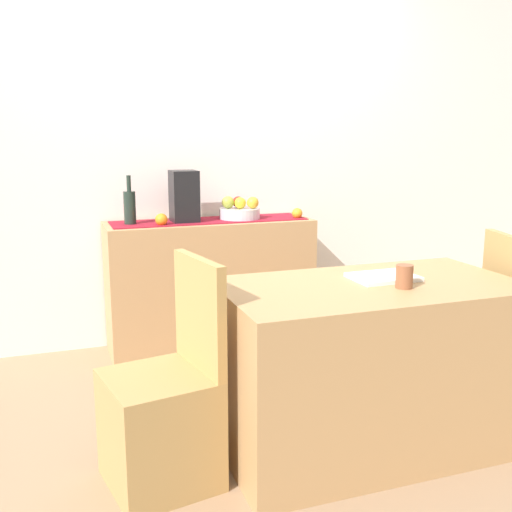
% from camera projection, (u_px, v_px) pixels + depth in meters
% --- Properties ---
extents(ground_plane, '(6.40, 6.40, 0.02)m').
position_uv_depth(ground_plane, '(279.00, 403.00, 3.11)').
color(ground_plane, '#98795B').
rests_on(ground_plane, ground).
extents(room_wall_rear, '(6.40, 0.06, 2.70)m').
position_uv_depth(room_wall_rear, '(215.00, 137.00, 3.93)').
color(room_wall_rear, silver).
rests_on(room_wall_rear, ground).
extents(sideboard_console, '(1.30, 0.42, 0.83)m').
position_uv_depth(sideboard_console, '(211.00, 285.00, 3.84)').
color(sideboard_console, tan).
rests_on(sideboard_console, ground).
extents(table_runner, '(1.22, 0.32, 0.01)m').
position_uv_depth(table_runner, '(210.00, 220.00, 3.75)').
color(table_runner, maroon).
rests_on(table_runner, sideboard_console).
extents(fruit_bowl, '(0.26, 0.26, 0.07)m').
position_uv_depth(fruit_bowl, '(240.00, 213.00, 3.81)').
color(fruit_bowl, silver).
rests_on(fruit_bowl, table_runner).
extents(apple_right, '(0.08, 0.08, 0.08)m').
position_uv_depth(apple_right, '(228.00, 202.00, 3.78)').
color(apple_right, '#9AA138').
rests_on(apple_right, fruit_bowl).
extents(apple_rear, '(0.07, 0.07, 0.07)m').
position_uv_depth(apple_rear, '(238.00, 202.00, 3.84)').
color(apple_rear, red).
rests_on(apple_rear, fruit_bowl).
extents(apple_center, '(0.07, 0.07, 0.07)m').
position_uv_depth(apple_center, '(240.00, 203.00, 3.77)').
color(apple_center, gold).
rests_on(apple_center, fruit_bowl).
extents(apple_front, '(0.08, 0.08, 0.08)m').
position_uv_depth(apple_front, '(253.00, 203.00, 3.78)').
color(apple_front, gold).
rests_on(apple_front, fruit_bowl).
extents(wine_bottle, '(0.07, 0.07, 0.30)m').
position_uv_depth(wine_bottle, '(130.00, 207.00, 3.57)').
color(wine_bottle, '#202E26').
rests_on(wine_bottle, sideboard_console).
extents(coffee_maker, '(0.16, 0.18, 0.32)m').
position_uv_depth(coffee_maker, '(184.00, 197.00, 3.67)').
color(coffee_maker, black).
rests_on(coffee_maker, sideboard_console).
extents(orange_loose_near_bowl, '(0.07, 0.07, 0.07)m').
position_uv_depth(orange_loose_near_bowl, '(161.00, 220.00, 3.55)').
color(orange_loose_near_bowl, orange).
rests_on(orange_loose_near_bowl, sideboard_console).
extents(orange_loose_mid, '(0.07, 0.07, 0.07)m').
position_uv_depth(orange_loose_mid, '(297.00, 213.00, 3.85)').
color(orange_loose_mid, orange).
rests_on(orange_loose_mid, sideboard_console).
extents(dining_table, '(1.30, 0.71, 0.74)m').
position_uv_depth(dining_table, '(369.00, 365.00, 2.62)').
color(dining_table, '#AE8353').
rests_on(dining_table, ground).
extents(open_book, '(0.28, 0.21, 0.02)m').
position_uv_depth(open_book, '(383.00, 277.00, 2.63)').
color(open_book, white).
rests_on(open_book, dining_table).
extents(coffee_cup, '(0.07, 0.07, 0.10)m').
position_uv_depth(coffee_cup, '(404.00, 277.00, 2.47)').
color(coffee_cup, brown).
rests_on(coffee_cup, dining_table).
extents(chair_near_window, '(0.47, 0.47, 0.90)m').
position_uv_depth(chair_near_window, '(164.00, 419.00, 2.35)').
color(chair_near_window, '#AC864E').
rests_on(chair_near_window, ground).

